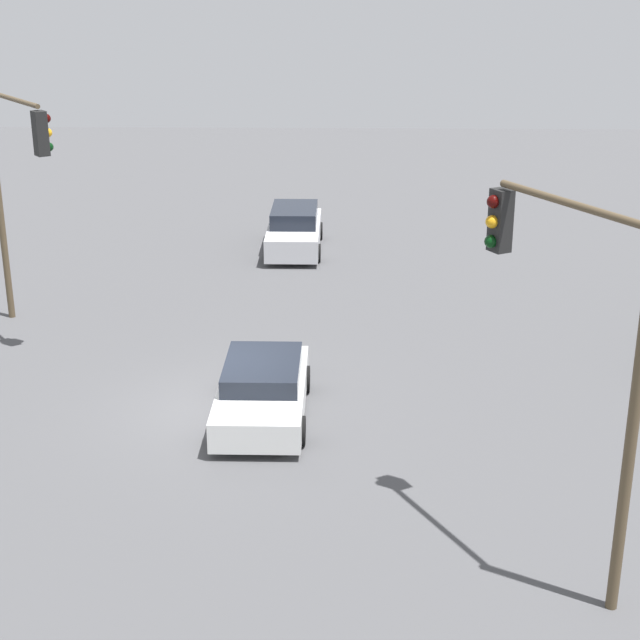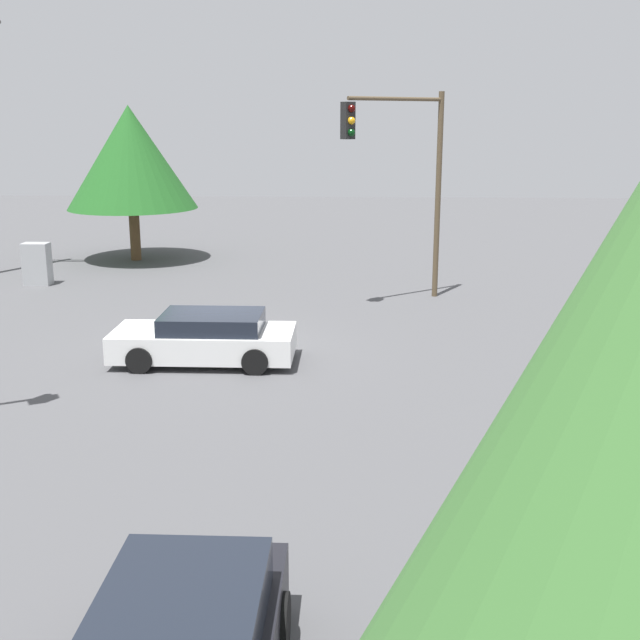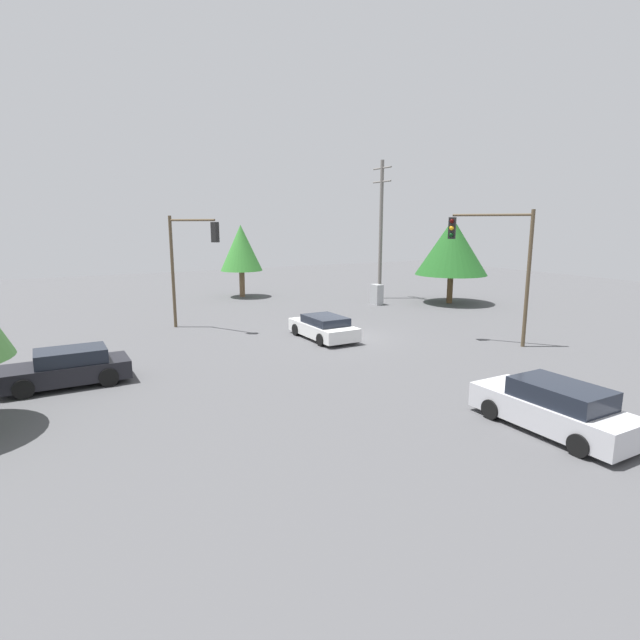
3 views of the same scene
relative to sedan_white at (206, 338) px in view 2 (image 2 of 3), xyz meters
name	(u,v)px [view 2 (image 2 of 3)]	position (x,y,z in m)	size (l,w,h in m)	color
ground_plane	(222,352)	(0.23, 0.90, -0.60)	(80.00, 80.00, 0.00)	#4C4C4F
sedan_white	(206,338)	(0.00, 0.00, 0.00)	(4.34, 2.00, 1.22)	silver
traffic_signal_cross	(405,160)	(5.07, 6.72, 3.86)	(3.21, 2.55, 6.53)	brown
electrical_cabinet	(37,264)	(-7.60, 8.87, 0.14)	(0.90, 0.58, 1.48)	#9EA0A3
tree_left	(131,158)	(-5.48, 14.02, 3.56)	(5.24, 5.24, 6.22)	brown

